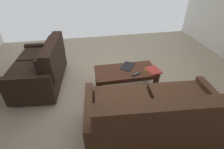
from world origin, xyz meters
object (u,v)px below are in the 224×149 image
object	(u,v)px
sofa_main	(154,116)
book_stack	(153,71)
loveseat_near	(42,68)
loose_magazine	(128,66)
tv_remote	(136,74)
coffee_table	(126,74)

from	to	relation	value
sofa_main	book_stack	size ratio (longest dim) A/B	6.13
sofa_main	loveseat_near	xyz separation A→B (m)	(1.65, -1.51, -0.00)
loose_magazine	loveseat_near	bearing A→B (deg)	23.97
tv_remote	loose_magazine	bearing A→B (deg)	-75.84
book_stack	sofa_main	bearing A→B (deg)	69.32
book_stack	loose_magazine	xyz separation A→B (m)	(0.39, -0.25, -0.02)
loveseat_near	book_stack	size ratio (longest dim) A/B	4.70
sofa_main	coffee_table	size ratio (longest dim) A/B	1.67
loveseat_near	loose_magazine	distance (m)	1.64
tv_remote	coffee_table	bearing A→B (deg)	-49.76
loveseat_near	coffee_table	bearing A→B (deg)	162.87
coffee_table	loose_magazine	world-z (taller)	loose_magazine
book_stack	loose_magazine	size ratio (longest dim) A/B	0.95
tv_remote	loose_magazine	xyz separation A→B (m)	(0.07, -0.29, -0.01)
coffee_table	tv_remote	bearing A→B (deg)	130.24
coffee_table	book_stack	xyz separation A→B (m)	(-0.46, 0.13, 0.09)
loveseat_near	loose_magazine	size ratio (longest dim) A/B	4.46
tv_remote	loveseat_near	bearing A→B (deg)	-20.85
loose_magazine	sofa_main	bearing A→B (deg)	128.75
loveseat_near	sofa_main	bearing A→B (deg)	137.48
tv_remote	loose_magazine	distance (m)	0.30
tv_remote	loose_magazine	size ratio (longest dim) A/B	0.52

